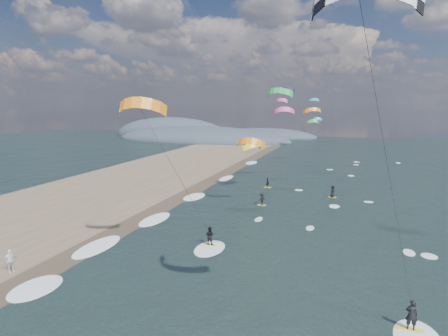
% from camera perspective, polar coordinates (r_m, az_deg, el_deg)
% --- Properties ---
extents(ground, '(260.00, 260.00, 0.00)m').
position_cam_1_polar(ground, '(27.07, -6.70, -19.22)').
color(ground, black).
rests_on(ground, ground).
extents(sand_strip, '(26.00, 240.00, 0.00)m').
position_cam_1_polar(sand_strip, '(48.33, -27.82, -7.03)').
color(sand_strip, brown).
rests_on(sand_strip, ground).
extents(wet_sand_strip, '(3.00, 240.00, 0.00)m').
position_cam_1_polar(wet_sand_strip, '(40.65, -15.99, -9.34)').
color(wet_sand_strip, '#382D23').
rests_on(wet_sand_strip, ground).
extents(coastal_hills, '(80.00, 41.00, 15.00)m').
position_cam_1_polar(coastal_hills, '(141.03, -4.10, 4.58)').
color(coastal_hills, '#3D4756').
rests_on(coastal_hills, ground).
extents(kitesurfer_near_a, '(8.01, 8.74, 18.60)m').
position_cam_1_polar(kitesurfer_near_a, '(17.48, 21.54, 13.74)').
color(kitesurfer_near_a, yellow).
rests_on(kitesurfer_near_a, ground).
extents(kitesurfer_near_b, '(7.13, 8.53, 14.17)m').
position_cam_1_polar(kitesurfer_near_b, '(30.62, -9.39, 2.47)').
color(kitesurfer_near_b, yellow).
rests_on(kitesurfer_near_b, ground).
extents(far_kitesurfers, '(11.11, 11.32, 1.69)m').
position_cam_1_polar(far_kitesurfers, '(52.35, 9.71, -3.82)').
color(far_kitesurfers, yellow).
rests_on(far_kitesurfers, ground).
extents(bg_kite_field, '(12.13, 67.40, 9.91)m').
position_cam_1_polar(bg_kite_field, '(73.57, 10.51, 8.55)').
color(bg_kite_field, orange).
rests_on(bg_kite_field, ground).
extents(shoreline_surf, '(2.40, 79.40, 0.11)m').
position_cam_1_polar(shoreline_surf, '(43.80, -11.11, -7.73)').
color(shoreline_surf, white).
rests_on(shoreline_surf, ground).
extents(beach_walker, '(0.89, 1.19, 1.88)m').
position_cam_1_polar(beach_walker, '(34.49, -29.81, -12.18)').
color(beach_walker, white).
rests_on(beach_walker, ground).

